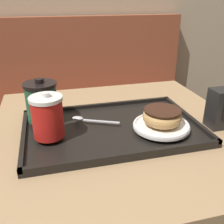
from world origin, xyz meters
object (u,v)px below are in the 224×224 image
object	(u,v)px
donut_chocolate_glazed	(162,116)
spoon	(85,119)
coffee_cup_front	(48,117)
coffee_cup_rear	(42,101)

from	to	relation	value
donut_chocolate_glazed	spoon	xyz separation A→B (m)	(-0.22, 0.11, -0.03)
coffee_cup_front	coffee_cup_rear	world-z (taller)	coffee_cup_rear
coffee_cup_rear	donut_chocolate_glazed	world-z (taller)	coffee_cup_rear
coffee_cup_rear	donut_chocolate_glazed	xyz separation A→B (m)	(0.34, -0.14, -0.03)
spoon	donut_chocolate_glazed	bearing A→B (deg)	178.69
coffee_cup_front	coffee_cup_rear	bearing A→B (deg)	97.21
coffee_cup_front	spoon	size ratio (longest dim) A/B	0.90
donut_chocolate_glazed	spoon	distance (m)	0.24
donut_chocolate_glazed	coffee_cup_front	bearing A→B (deg)	174.32
coffee_cup_front	spoon	distance (m)	0.14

